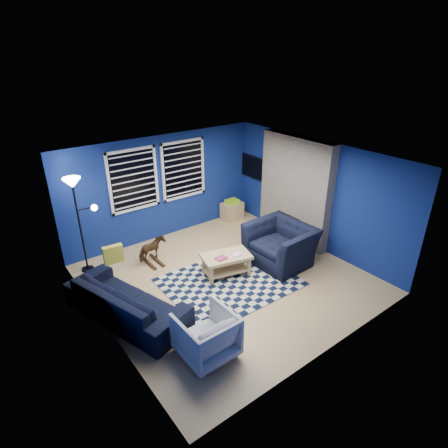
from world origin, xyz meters
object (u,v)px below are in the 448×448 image
Objects in this scene: armchair_bent at (206,335)px; coffee_table at (226,261)px; tv at (255,168)px; cabinet at (232,210)px; armchair_big at (280,244)px; floor_lamp at (76,196)px; rocking_horse at (152,250)px; sofa at (127,301)px.

armchair_bent reaches higher than coffee_table.
tv is 1.30m from cabinet.
cabinet is at bearing -133.40° from armchair_bent.
tv reaches higher than coffee_table.
armchair_big is 2.34× the size of cabinet.
floor_lamp reaches higher than tv.
armchair_bent is at bearing -133.41° from cabinet.
tv is 0.49× the size of floor_lamp.
tv is 1.77× the size of cabinet.
floor_lamp reaches higher than armchair_bent.
cabinet is (1.81, 2.10, -0.09)m from coffee_table.
armchair_bent is 2.96m from rocking_horse.
armchair_bent is at bearing -68.22° from armchair_big.
armchair_bent is (-2.83, -1.28, -0.05)m from armchair_big.
tv reaches higher than sofa.
cabinet is at bearing 155.83° from tv.
armchair_big is 1.22× the size of coffee_table.
floor_lamp is (-3.45, 2.21, 1.25)m from armchair_big.
coffee_table is 2.77m from cabinet.
tv reaches higher than armchair_big.
tv reaches higher than cabinet.
sofa is at bearing 123.83° from rocking_horse.
sofa is 2.14× the size of coffee_table.
cabinet reaches higher than coffee_table.
rocking_horse is (-3.36, -0.52, -1.07)m from tv.
sofa is at bearing -179.50° from coffee_table.
tv is 3.56m from rocking_horse.
sofa is at bearing -97.07° from armchair_big.
armchair_big is (3.43, -0.27, 0.09)m from sofa.
rocking_horse is at bearing -128.50° from armchair_big.
tv is 2.61m from armchair_big.
armchair_big is 0.65× the size of floor_lamp.
armchair_bent reaches higher than cabinet.
sofa reaches higher than coffee_table.
floor_lamp is at bearing 139.00° from coffee_table.
rocking_horse is at bearing 126.73° from coffee_table.
armchair_big reaches higher than cabinet.
armchair_bent is at bearing -139.10° from tv.
armchair_big is 3.11m from armchair_bent.
rocking_horse is 1.90m from floor_lamp.
armchair_bent is 5.00m from cabinet.
sofa is 1.66m from armchair_bent.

